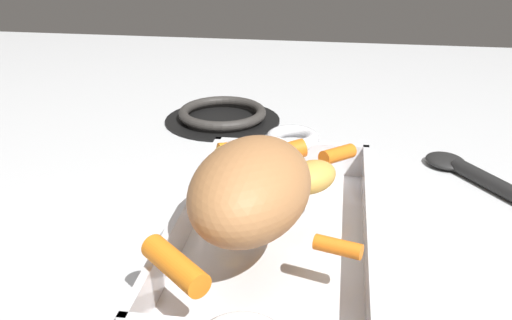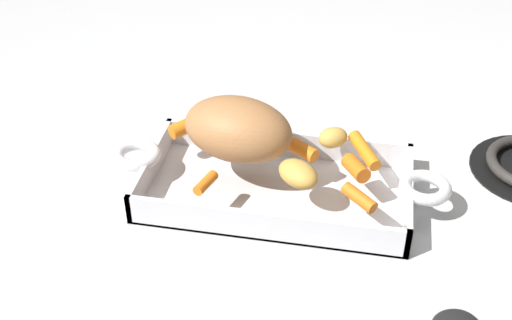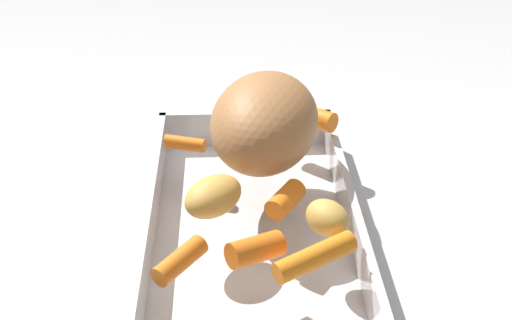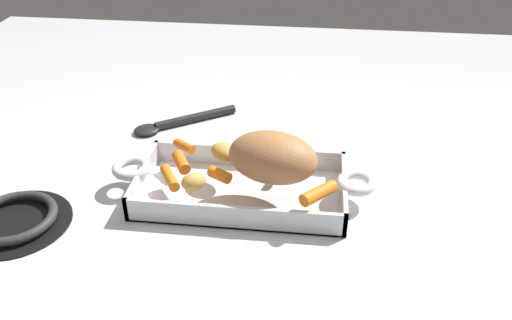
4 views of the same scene
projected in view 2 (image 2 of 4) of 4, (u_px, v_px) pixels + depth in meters
ground_plane at (276, 195)px, 0.98m from camera, size 1.95×1.95×0.00m
roasting_dish at (276, 186)px, 0.97m from camera, size 0.48×0.20×0.05m
pork_roast at (238, 129)px, 0.94m from camera, size 0.17×0.13×0.09m
baby_carrot_short at (359, 198)px, 0.87m from camera, size 0.05×0.05×0.02m
baby_carrot_northeast at (206, 183)px, 0.90m from camera, size 0.03×0.04×0.01m
baby_carrot_northwest at (192, 124)px, 1.01m from camera, size 0.06×0.07×0.03m
baby_carrot_center_left at (364, 150)px, 0.96m from camera, size 0.05×0.07×0.02m
baby_carrot_long at (303, 150)px, 0.96m from camera, size 0.05×0.04×0.02m
baby_carrot_southwest at (356, 167)px, 0.92m from camera, size 0.04×0.05×0.03m
potato_corner at (298, 174)px, 0.90m from camera, size 0.07×0.07×0.03m
potato_golden_small at (333, 138)px, 0.98m from camera, size 0.05×0.05×0.03m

